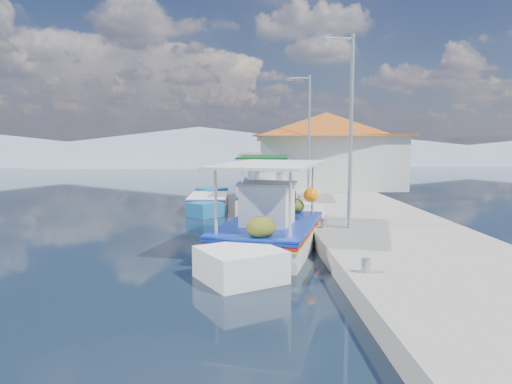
{
  "coord_description": "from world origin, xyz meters",
  "views": [
    {
      "loc": [
        1.2,
        -12.41,
        3.28
      ],
      "look_at": [
        1.74,
        5.19,
        1.3
      ],
      "focal_mm": 32.48,
      "sensor_mm": 36.0,
      "label": 1
    }
  ],
  "objects": [
    {
      "name": "caique_far",
      "position": [
        2.29,
        16.26,
        0.51
      ],
      "size": [
        2.93,
        7.75,
        2.74
      ],
      "rotation": [
        0.0,
        0.0,
        0.13
      ],
      "color": "white",
      "rests_on": "ground"
    },
    {
      "name": "lamp_post_far",
      "position": [
        4.51,
        11.0,
        3.85
      ],
      "size": [
        1.21,
        0.14,
        6.0
      ],
      "color": "#A5A8AD",
      "rests_on": "quay"
    },
    {
      "name": "caique_blue_hull",
      "position": [
        -0.39,
        9.45,
        0.28
      ],
      "size": [
        1.76,
        5.85,
        1.04
      ],
      "rotation": [
        0.0,
        0.0,
        0.01
      ],
      "color": "#195F99",
      "rests_on": "ground"
    },
    {
      "name": "caique_green_canopy",
      "position": [
        2.23,
        9.54,
        0.42
      ],
      "size": [
        2.69,
        7.43,
        2.79
      ],
      "rotation": [
        0.0,
        0.0,
        0.1
      ],
      "color": "white",
      "rests_on": "ground"
    },
    {
      "name": "harbor_building",
      "position": [
        6.2,
        15.0,
        2.78
      ],
      "size": [
        10.49,
        10.49,
        4.4
      ],
      "color": "silver",
      "rests_on": "quay"
    },
    {
      "name": "mountain_ridge",
      "position": [
        6.54,
        56.0,
        2.04
      ],
      "size": [
        171.4,
        96.0,
        5.5
      ],
      "color": "gray",
      "rests_on": "ground"
    },
    {
      "name": "main_caique",
      "position": [
        2.02,
        1.27,
        0.56
      ],
      "size": [
        4.16,
        8.41,
        2.89
      ],
      "rotation": [
        0.0,
        0.0,
        0.29
      ],
      "color": "white",
      "rests_on": "ground"
    },
    {
      "name": "ground",
      "position": [
        0.0,
        0.0,
        0.0
      ],
      "size": [
        160.0,
        160.0,
        0.0
      ],
      "primitive_type": "plane",
      "color": "black",
      "rests_on": "ground"
    },
    {
      "name": "lamp_post_near",
      "position": [
        4.51,
        2.0,
        3.85
      ],
      "size": [
        1.21,
        0.14,
        6.0
      ],
      "color": "#A5A8AD",
      "rests_on": "quay"
    },
    {
      "name": "bollards",
      "position": [
        3.8,
        5.25,
        0.65
      ],
      "size": [
        0.2,
        17.2,
        0.3
      ],
      "color": "#A5A8AD",
      "rests_on": "quay"
    },
    {
      "name": "quay",
      "position": [
        5.9,
        6.0,
        0.25
      ],
      "size": [
        5.0,
        44.0,
        0.5
      ],
      "primitive_type": "cube",
      "color": "gray",
      "rests_on": "ground"
    }
  ]
}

